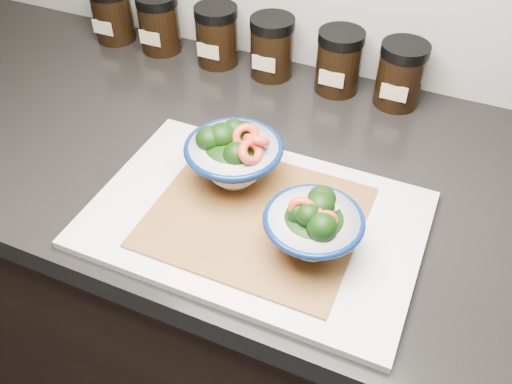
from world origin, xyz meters
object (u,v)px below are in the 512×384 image
at_px(cutting_board, 255,219).
at_px(spice_jar_a, 112,13).
at_px(spice_jar_e, 339,61).
at_px(spice_jar_c, 217,35).
at_px(spice_jar_f, 400,75).
at_px(spice_jar_d, 272,47).
at_px(bowl_left, 234,156).
at_px(spice_jar_b, 159,23).
at_px(bowl_right, 313,227).

height_order(cutting_board, spice_jar_a, spice_jar_a).
height_order(cutting_board, spice_jar_e, spice_jar_e).
bearing_deg(spice_jar_c, spice_jar_f, 0.00).
bearing_deg(spice_jar_a, spice_jar_c, 0.00).
distance_m(spice_jar_d, spice_jar_e, 0.13).
bearing_deg(bowl_left, spice_jar_e, 79.96).
bearing_deg(spice_jar_f, spice_jar_c, 180.00).
bearing_deg(spice_jar_b, cutting_board, -45.06).
bearing_deg(spice_jar_e, bowl_left, -100.04).
height_order(spice_jar_c, spice_jar_d, same).
bearing_deg(spice_jar_c, bowl_right, -50.08).
distance_m(spice_jar_c, spice_jar_d, 0.11).
height_order(bowl_left, spice_jar_a, bowl_left).
xyz_separation_m(cutting_board, spice_jar_f, (0.11, 0.37, 0.05)).
bearing_deg(cutting_board, spice_jar_c, 123.16).
distance_m(spice_jar_b, spice_jar_d, 0.24).
relative_size(cutting_board, spice_jar_d, 3.98).
bearing_deg(spice_jar_a, spice_jar_f, 0.00).
relative_size(spice_jar_c, spice_jar_d, 1.00).
height_order(bowl_left, spice_jar_d, bowl_left).
relative_size(bowl_right, spice_jar_f, 1.12).
distance_m(spice_jar_c, spice_jar_f, 0.35).
bearing_deg(bowl_left, cutting_board, -43.55).
xyz_separation_m(bowl_right, spice_jar_e, (-0.09, 0.40, -0.00)).
bearing_deg(cutting_board, spice_jar_a, 142.34).
distance_m(bowl_right, spice_jar_e, 0.41).
height_order(bowl_left, spice_jar_e, bowl_left).
relative_size(spice_jar_b, spice_jar_e, 1.00).
bearing_deg(spice_jar_b, bowl_left, -45.33).
distance_m(bowl_left, spice_jar_d, 0.32).
height_order(cutting_board, bowl_left, bowl_left).
relative_size(cutting_board, spice_jar_a, 3.98).
xyz_separation_m(cutting_board, spice_jar_e, (0.00, 0.37, 0.05)).
height_order(spice_jar_a, spice_jar_c, same).
xyz_separation_m(bowl_left, spice_jar_f, (0.17, 0.32, -0.00)).
distance_m(bowl_right, spice_jar_f, 0.40).
xyz_separation_m(spice_jar_e, spice_jar_f, (0.11, 0.00, 0.00)).
height_order(bowl_right, spice_jar_e, same).
bearing_deg(spice_jar_a, spice_jar_b, 0.00).
xyz_separation_m(spice_jar_c, spice_jar_f, (0.35, 0.00, 0.00)).
height_order(bowl_right, spice_jar_d, same).
bearing_deg(bowl_right, cutting_board, 163.09).
height_order(cutting_board, bowl_right, bowl_right).
bearing_deg(cutting_board, spice_jar_e, 89.99).
bearing_deg(spice_jar_e, spice_jar_d, 180.00).
xyz_separation_m(spice_jar_b, spice_jar_d, (0.24, 0.00, 0.00)).
bearing_deg(bowl_right, spice_jar_d, 118.89).
distance_m(spice_jar_e, spice_jar_f, 0.11).
xyz_separation_m(spice_jar_b, spice_jar_f, (0.48, 0.00, 0.00)).
bearing_deg(spice_jar_c, spice_jar_a, 180.00).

